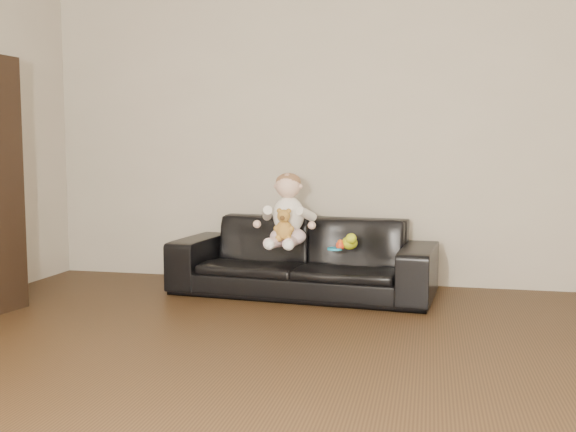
% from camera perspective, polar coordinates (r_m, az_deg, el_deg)
% --- Properties ---
extents(floor, '(5.50, 5.50, 0.00)m').
position_cam_1_polar(floor, '(2.62, -2.42, -17.56)').
color(floor, '#392514').
rests_on(floor, ground).
extents(wall_back, '(5.00, 0.00, 5.00)m').
position_cam_1_polar(wall_back, '(5.13, 5.56, 8.51)').
color(wall_back, '#BBB19D').
rests_on(wall_back, ground).
extents(sofa, '(1.96, 0.92, 0.56)m').
position_cam_1_polar(sofa, '(4.73, 1.32, -3.63)').
color(sofa, black).
rests_on(sofa, floor).
extents(baby, '(0.36, 0.45, 0.53)m').
position_cam_1_polar(baby, '(4.60, -0.04, 0.16)').
color(baby, '#FAD3DA').
rests_on(baby, sofa).
extents(teddy_bear, '(0.13, 0.13, 0.22)m').
position_cam_1_polar(teddy_bear, '(4.45, -0.37, -0.80)').
color(teddy_bear, '#AE7C31').
rests_on(teddy_bear, sofa).
extents(toy_green, '(0.12, 0.14, 0.09)m').
position_cam_1_polar(toy_green, '(4.50, 5.49, -2.39)').
color(toy_green, '#B7C917').
rests_on(toy_green, sofa).
extents(toy_rattle, '(0.07, 0.07, 0.06)m').
position_cam_1_polar(toy_rattle, '(4.48, 4.66, -2.63)').
color(toy_rattle, red).
rests_on(toy_rattle, sofa).
extents(toy_blue_disc, '(0.13, 0.13, 0.01)m').
position_cam_1_polar(toy_blue_disc, '(4.48, 4.18, -2.93)').
color(toy_blue_disc, '#1BA3DB').
rests_on(toy_blue_disc, sofa).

